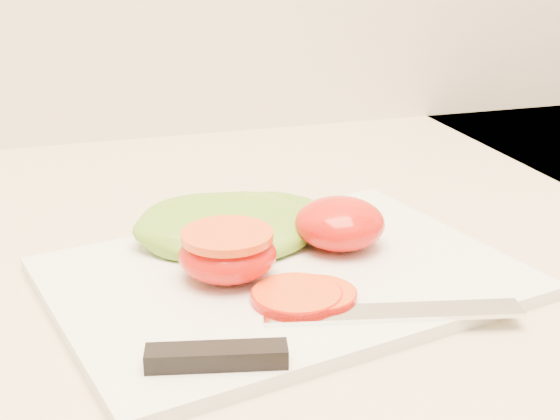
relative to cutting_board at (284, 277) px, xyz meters
name	(u,v)px	position (x,y,z in m)	size (l,w,h in m)	color
cutting_board	(284,277)	(0.00, 0.00, 0.00)	(0.33, 0.24, 0.01)	silver
tomato_half_dome	(340,223)	(0.06, 0.03, 0.02)	(0.07, 0.07, 0.04)	red
tomato_half_cut	(228,252)	(-0.04, 0.00, 0.02)	(0.07, 0.07, 0.04)	red
tomato_slice_0	(297,296)	(-0.01, -0.05, 0.01)	(0.06, 0.06, 0.01)	orange
tomato_slice_1	(317,295)	(0.01, -0.05, 0.01)	(0.05, 0.05, 0.01)	orange
lettuce_leaf_0	(227,227)	(-0.03, 0.06, 0.02)	(0.15, 0.10, 0.03)	#62A52B
lettuce_leaf_1	(270,219)	(0.01, 0.08, 0.02)	(0.10, 0.08, 0.02)	#62A52B
knife	(291,338)	(-0.03, -0.10, 0.01)	(0.25, 0.07, 0.01)	silver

